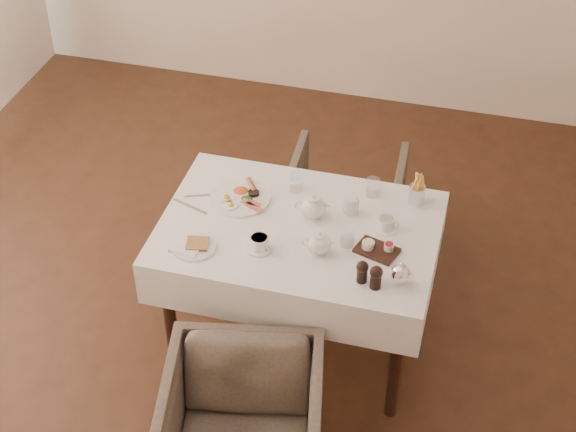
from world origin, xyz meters
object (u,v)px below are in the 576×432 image
Objects in this scene: table at (299,246)px; armchair_far at (345,205)px; teapot_centre at (313,206)px; breakfast_plate at (241,197)px; armchair_near at (243,428)px.

table is 0.86m from armchair_far.
teapot_centre is at bearing 85.06° from armchair_far.
teapot_centre is (-0.02, -0.70, 0.53)m from armchair_far.
armchair_near is at bearing -83.03° from breakfast_plate.
table reaches higher than armchair_far.
armchair_far is 2.18× the size of breakfast_plate.
armchair_near is (-0.03, -0.83, -0.33)m from table.
table is at bearing 76.81° from armchair_near.
armchair_far is 0.90m from breakfast_plate.
breakfast_plate is at bearing 56.08° from armchair_far.
teapot_centre is (0.07, 0.92, 0.51)m from armchair_near.
breakfast_plate is (-0.32, 0.13, 0.13)m from table.
breakfast_plate is (-0.39, -0.65, 0.48)m from armchair_far.
teapot_centre reaches higher than table.
teapot_centre is (0.37, -0.04, 0.05)m from breakfast_plate.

